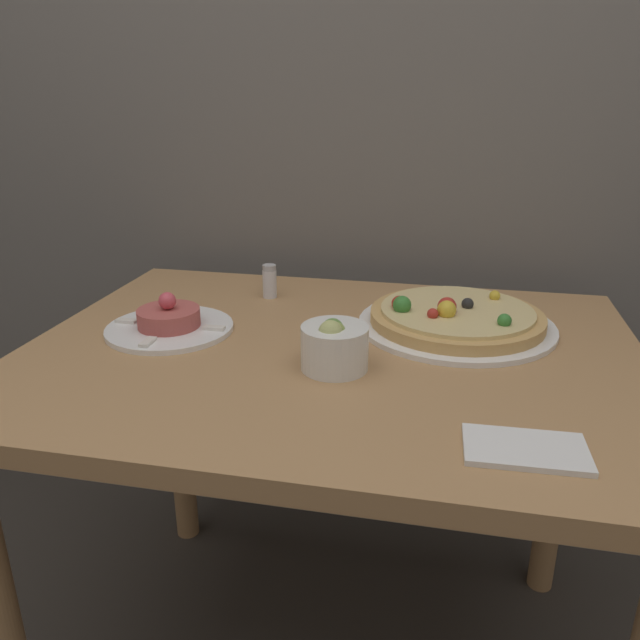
{
  "coord_description": "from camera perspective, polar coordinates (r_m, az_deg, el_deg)",
  "views": [
    {
      "loc": [
        0.19,
        -0.58,
        1.17
      ],
      "look_at": [
        -0.03,
        0.42,
        0.79
      ],
      "focal_mm": 35.0,
      "sensor_mm": 36.0,
      "label": 1
    }
  ],
  "objects": [
    {
      "name": "back_wall",
      "position": [
        1.53,
        5.36,
        25.14
      ],
      "size": [
        8.0,
        0.05,
        2.6
      ],
      "color": "slate",
      "rests_on": "ground_plane"
    },
    {
      "name": "dining_table",
      "position": [
        1.14,
        1.02,
        -7.73
      ],
      "size": [
        1.06,
        0.8,
        0.75
      ],
      "color": "#AD7F51",
      "rests_on": "ground_plane"
    },
    {
      "name": "pizza_plate",
      "position": [
        1.2,
        12.29,
        0.14
      ],
      "size": [
        0.37,
        0.37,
        0.07
      ],
      "color": "white",
      "rests_on": "dining_table"
    },
    {
      "name": "tartare_plate",
      "position": [
        1.19,
        -13.62,
        -0.26
      ],
      "size": [
        0.23,
        0.23,
        0.08
      ],
      "color": "white",
      "rests_on": "dining_table"
    },
    {
      "name": "small_bowl",
      "position": [
        0.99,
        1.32,
        -2.34
      ],
      "size": [
        0.11,
        0.11,
        0.09
      ],
      "color": "white",
      "rests_on": "dining_table"
    },
    {
      "name": "napkin",
      "position": [
        0.83,
        18.27,
        -11.15
      ],
      "size": [
        0.15,
        0.1,
        0.01
      ],
      "color": "white",
      "rests_on": "dining_table"
    },
    {
      "name": "salt_shaker",
      "position": [
        1.34,
        -4.63,
        3.54
      ],
      "size": [
        0.03,
        0.03,
        0.07
      ],
      "color": "silver",
      "rests_on": "dining_table"
    }
  ]
}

